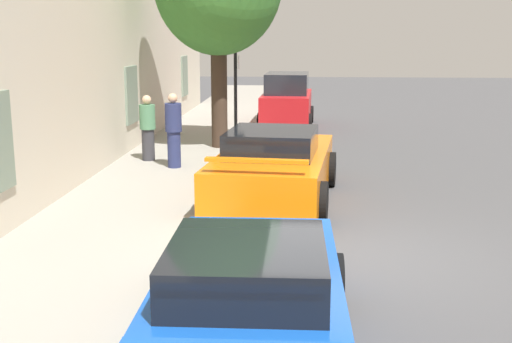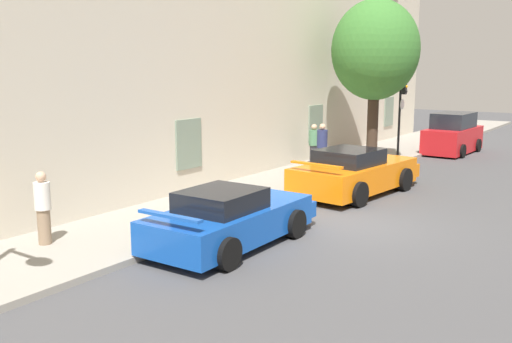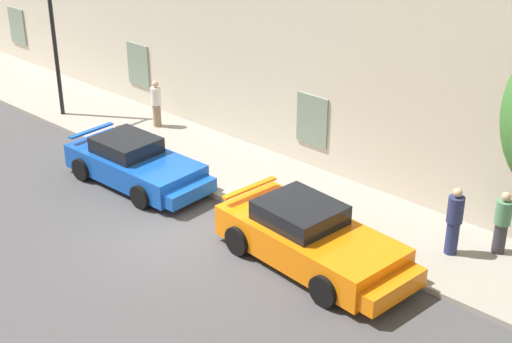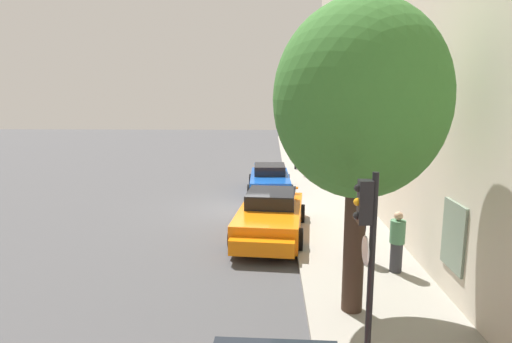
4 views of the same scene
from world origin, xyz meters
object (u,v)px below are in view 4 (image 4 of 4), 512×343
sportscar_red_lead (270,181)px  pedestrian_strolling (359,229)px  traffic_light (367,243)px  sportscar_yellow_flank (270,218)px  pedestrian_bystander (397,242)px  street_lamp (289,108)px  tree_near_kerb (360,101)px  pedestrian_admiring (327,165)px

sportscar_red_lead → pedestrian_strolling: size_ratio=2.66×
sportscar_red_lead → traffic_light: traffic_light is taller
sportscar_yellow_flank → pedestrian_bystander: 4.44m
sportscar_yellow_flank → traffic_light: 7.75m
traffic_light → pedestrian_bystander: 4.96m
sportscar_yellow_flank → traffic_light: traffic_light is taller
sportscar_red_lead → street_lamp: 6.90m
pedestrian_bystander → traffic_light: bearing=-22.1°
tree_near_kerb → traffic_light: 3.12m
sportscar_red_lead → tree_near_kerb: (11.43, 1.77, 3.93)m
traffic_light → pedestrian_strolling: size_ratio=1.97×
tree_near_kerb → pedestrian_bystander: (-2.05, 1.50, -3.57)m
street_lamp → pedestrian_bystander: 15.79m
tree_near_kerb → street_lamp: size_ratio=1.21×
traffic_light → pedestrian_bystander: traffic_light is taller
pedestrian_strolling → sportscar_red_lead: bearing=-163.9°
tree_near_kerb → sportscar_yellow_flank: bearing=-160.9°
street_lamp → pedestrian_bystander: size_ratio=3.30×
sportscar_yellow_flank → pedestrian_bystander: bearing=47.1°
sportscar_red_lead → pedestrian_strolling: (8.56, 2.47, 0.43)m
sportscar_red_lead → traffic_light: bearing=6.2°
sportscar_yellow_flank → pedestrian_admiring: pedestrian_admiring is taller
sportscar_red_lead → pedestrian_bystander: bearing=19.2°
sportscar_yellow_flank → pedestrian_admiring: size_ratio=3.24×
pedestrian_strolling → pedestrian_bystander: pedestrian_strolling is taller
traffic_light → sportscar_red_lead: bearing=-173.8°
pedestrian_admiring → tree_near_kerb: bearing=-5.1°
sportscar_yellow_flank → pedestrian_strolling: size_ratio=2.97×
sportscar_yellow_flank → pedestrian_admiring: bearing=161.6°
sportscar_red_lead → sportscar_yellow_flank: 6.37m
street_lamp → pedestrian_admiring: bearing=30.3°
tree_near_kerb → pedestrian_admiring: size_ratio=4.01×
street_lamp → pedestrian_strolling: bearing=5.3°
pedestrian_strolling → street_lamp: bearing=-174.7°
sportscar_red_lead → pedestrian_bystander: size_ratio=2.87×
street_lamp → sportscar_yellow_flank: bearing=-5.1°
traffic_light → pedestrian_strolling: 5.48m
sportscar_red_lead → traffic_light: (13.76, 1.49, 1.87)m
traffic_light → pedestrian_admiring: bearing=174.6°
sportscar_yellow_flank → pedestrian_admiring: 9.56m
street_lamp → tree_near_kerb: bearing=2.2°
sportscar_yellow_flank → pedestrian_bystander: pedestrian_bystander is taller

